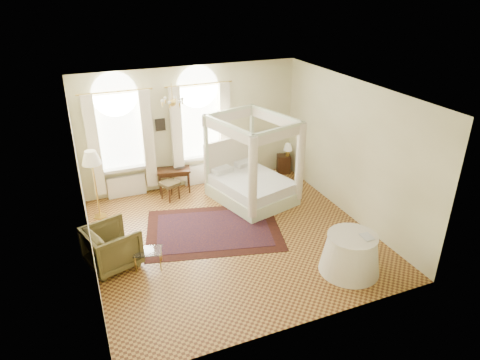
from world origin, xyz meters
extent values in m
plane|color=#AD7B32|center=(0.00, 0.00, 0.00)|extent=(6.00, 6.00, 0.00)
plane|color=#FFF6C2|center=(0.00, 3.00, 1.65)|extent=(6.00, 0.00, 6.00)
plane|color=#FFF6C2|center=(0.00, -3.00, 1.65)|extent=(6.00, 0.00, 6.00)
plane|color=#FFF6C2|center=(-3.00, 0.00, 1.65)|extent=(0.00, 6.00, 6.00)
plane|color=#FFF6C2|center=(3.00, 0.00, 1.65)|extent=(0.00, 6.00, 6.00)
plane|color=white|center=(0.00, 0.00, 3.30)|extent=(6.00, 6.00, 0.00)
cube|color=white|center=(-1.90, 2.97, 1.80)|extent=(1.10, 0.04, 1.90)
cylinder|color=white|center=(-1.90, 2.97, 2.75)|extent=(1.10, 0.04, 1.10)
cube|color=white|center=(-1.90, 2.88, 0.81)|extent=(1.32, 0.24, 0.08)
cube|color=#FAEBCE|center=(-2.57, 2.80, 1.55)|extent=(0.28, 0.14, 2.60)
cube|color=#FAEBCE|center=(-1.23, 2.80, 1.55)|extent=(0.28, 0.14, 2.60)
cube|color=white|center=(-1.90, 2.90, 0.30)|extent=(1.00, 0.12, 0.58)
cube|color=white|center=(0.20, 2.97, 1.80)|extent=(1.10, 0.04, 1.90)
cylinder|color=white|center=(0.20, 2.97, 2.75)|extent=(1.10, 0.04, 1.10)
cube|color=white|center=(0.20, 2.88, 0.81)|extent=(1.32, 0.24, 0.08)
cube|color=#FAEBCE|center=(-0.47, 2.80, 1.55)|extent=(0.28, 0.14, 2.60)
cube|color=#FAEBCE|center=(0.87, 2.80, 1.55)|extent=(0.28, 0.14, 2.60)
cube|color=white|center=(0.20, 2.90, 0.30)|extent=(1.00, 0.12, 0.58)
cylinder|color=gold|center=(-0.90, 1.20, 3.10)|extent=(0.02, 0.02, 0.40)
sphere|color=gold|center=(-0.90, 1.20, 2.88)|extent=(0.16, 0.16, 0.16)
sphere|color=beige|center=(-0.68, 1.20, 2.95)|extent=(0.07, 0.07, 0.07)
sphere|color=beige|center=(-0.79, 1.39, 2.95)|extent=(0.07, 0.07, 0.07)
sphere|color=beige|center=(-1.01, 1.39, 2.95)|extent=(0.07, 0.07, 0.07)
sphere|color=beige|center=(-1.12, 1.20, 2.95)|extent=(0.07, 0.07, 0.07)
sphere|color=beige|center=(-1.01, 1.01, 2.95)|extent=(0.07, 0.07, 0.07)
sphere|color=beige|center=(-0.79, 1.01, 2.95)|extent=(0.07, 0.07, 0.07)
cube|color=black|center=(-0.85, 2.97, 1.85)|extent=(0.26, 0.03, 0.32)
cube|color=black|center=(1.45, 2.97, 1.95)|extent=(0.22, 0.03, 0.26)
cube|color=beige|center=(1.11, 1.46, 0.17)|extent=(2.11, 2.38, 0.34)
cube|color=silver|center=(1.11, 1.46, 0.48)|extent=(1.99, 2.26, 0.27)
cube|color=#FAEBCE|center=(0.85, 2.39, 0.86)|extent=(1.59, 0.51, 1.15)
cube|color=beige|center=(0.13, 2.17, 1.10)|extent=(0.11, 0.11, 2.20)
cube|color=beige|center=(1.58, 2.58, 1.10)|extent=(0.11, 0.11, 2.20)
cube|color=beige|center=(0.64, 0.34, 1.10)|extent=(0.11, 0.11, 2.20)
cube|color=beige|center=(2.09, 0.75, 1.10)|extent=(0.11, 0.11, 2.20)
cube|color=beige|center=(0.85, 2.37, 2.20)|extent=(1.59, 0.51, 0.08)
cube|color=beige|center=(1.37, 0.55, 2.20)|extent=(1.59, 0.51, 0.08)
cube|color=beige|center=(0.38, 1.26, 2.20)|extent=(0.62, 1.96, 0.08)
cube|color=beige|center=(1.84, 1.66, 2.20)|extent=(0.62, 1.96, 0.08)
cube|color=#FAEBCE|center=(0.85, 2.37, 2.07)|extent=(1.63, 0.49, 0.27)
cube|color=#FAEBCE|center=(1.37, 0.55, 2.07)|extent=(1.63, 0.49, 0.27)
cube|color=#FAEBCE|center=(0.38, 1.26, 2.07)|extent=(0.59, 2.00, 0.27)
cube|color=#FAEBCE|center=(1.84, 1.66, 2.07)|extent=(0.59, 2.00, 0.27)
cylinder|color=#FAEBCE|center=(0.64, 0.34, 1.20)|extent=(0.21, 0.21, 2.01)
cylinder|color=#FAEBCE|center=(2.09, 0.75, 1.20)|extent=(0.21, 0.21, 2.01)
cube|color=#3A1C10|center=(2.70, 2.70, 0.27)|extent=(0.47, 0.45, 0.54)
cylinder|color=gold|center=(2.78, 2.63, 0.64)|extent=(0.11, 0.11, 0.19)
cone|color=beige|center=(2.78, 2.63, 0.82)|extent=(0.26, 0.26, 0.20)
cube|color=#3A1C10|center=(-0.65, 2.70, 0.63)|extent=(0.95, 0.62, 0.05)
cube|color=#3A1C10|center=(-0.65, 2.70, 0.55)|extent=(0.85, 0.52, 0.09)
cylinder|color=#3A1C10|center=(-0.99, 2.95, 0.31)|extent=(0.04, 0.04, 0.62)
cylinder|color=#3A1C10|center=(-0.23, 2.80, 0.31)|extent=(0.04, 0.04, 0.62)
cylinder|color=#3A1C10|center=(-1.06, 2.60, 0.31)|extent=(0.04, 0.04, 0.62)
cylinder|color=#3A1C10|center=(-0.30, 2.45, 0.31)|extent=(0.04, 0.04, 0.62)
imported|color=black|center=(-0.49, 2.71, 0.67)|extent=(0.35, 0.27, 0.02)
cube|color=#45371D|center=(-0.87, 2.31, 0.45)|extent=(0.57, 0.57, 0.09)
cylinder|color=#3A1C10|center=(-0.94, 2.09, 0.20)|extent=(0.04, 0.04, 0.41)
cylinder|color=#3A1C10|center=(-0.65, 2.23, 0.20)|extent=(0.04, 0.04, 0.41)
cylinder|color=#3A1C10|center=(-1.08, 2.39, 0.20)|extent=(0.04, 0.04, 0.41)
cylinder|color=#3A1C10|center=(-0.79, 2.52, 0.20)|extent=(0.04, 0.04, 0.41)
imported|color=#4C4220|center=(-2.63, -0.09, 0.44)|extent=(1.20, 1.18, 0.88)
cube|color=silver|center=(-1.99, -0.42, 0.37)|extent=(0.65, 0.53, 0.02)
cylinder|color=gold|center=(-2.26, -0.51, 0.19)|extent=(0.02, 0.02, 0.37)
cylinder|color=gold|center=(-1.79, -0.64, 0.19)|extent=(0.02, 0.02, 0.37)
cylinder|color=gold|center=(-2.18, -0.20, 0.19)|extent=(0.02, 0.02, 0.37)
cylinder|color=gold|center=(-1.71, -0.33, 0.19)|extent=(0.02, 0.02, 0.37)
cylinder|color=gold|center=(-2.70, 2.03, 0.02)|extent=(0.30, 0.30, 0.03)
cylinder|color=gold|center=(-2.70, 2.03, 0.76)|extent=(0.04, 0.04, 1.52)
cone|color=beige|center=(-2.70, 2.03, 1.57)|extent=(0.45, 0.45, 0.32)
cube|color=#3B150E|center=(-0.32, 0.40, 0.00)|extent=(3.51, 2.88, 0.01)
cube|color=black|center=(-0.32, 0.40, 0.01)|extent=(2.93, 2.30, 0.01)
cone|color=white|center=(1.69, -2.06, 0.39)|extent=(1.20, 1.20, 0.77)
cylinder|color=white|center=(1.69, -2.06, 0.79)|extent=(0.98, 0.98, 0.04)
imported|color=black|center=(1.81, -2.20, 0.83)|extent=(0.22, 0.28, 0.03)
camera|label=1|loc=(-2.97, -7.69, 5.33)|focal=32.00mm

